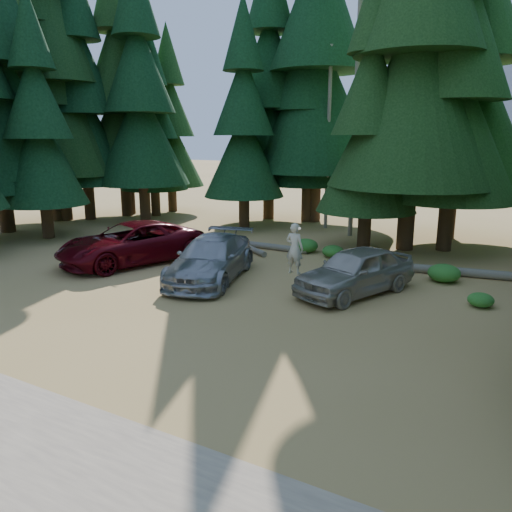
% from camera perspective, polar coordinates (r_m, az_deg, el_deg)
% --- Properties ---
extents(ground, '(160.00, 160.00, 0.00)m').
position_cam_1_polar(ground, '(15.25, -10.35, -6.73)').
color(ground, '#A78446').
rests_on(ground, ground).
extents(forest_belt_north, '(36.00, 7.00, 22.00)m').
position_cam_1_polar(forest_belt_north, '(28.03, 9.46, 2.65)').
color(forest_belt_north, black).
rests_on(forest_belt_north, ground).
extents(snag_front, '(0.24, 0.24, 12.00)m').
position_cam_1_polar(snag_front, '(26.81, 11.26, 14.99)').
color(snag_front, '#675D52').
rests_on(snag_front, ground).
extents(snag_back, '(0.20, 0.20, 10.00)m').
position_cam_1_polar(snag_back, '(28.89, 8.26, 13.00)').
color(snag_back, '#675D52').
rests_on(snag_back, ground).
extents(mountain_peak, '(48.00, 50.00, 28.00)m').
position_cam_1_polar(mountain_peak, '(100.15, 23.42, 16.83)').
color(mountain_peak, gray).
rests_on(mountain_peak, ground).
extents(red_pickup, '(4.75, 6.72, 1.70)m').
position_cam_1_polar(red_pickup, '(21.54, -14.06, 1.44)').
color(red_pickup, '#52070F').
rests_on(red_pickup, ground).
extents(silver_minivan_center, '(3.57, 5.85, 1.58)m').
position_cam_1_polar(silver_minivan_center, '(18.56, -5.16, -0.31)').
color(silver_minivan_center, '#96989E').
rests_on(silver_minivan_center, ground).
extents(silver_minivan_right, '(3.50, 5.03, 1.59)m').
position_cam_1_polar(silver_minivan_right, '(17.15, 11.28, -1.69)').
color(silver_minivan_right, '#AAA397').
rests_on(silver_minivan_right, ground).
extents(frisbee_player, '(0.66, 0.45, 1.77)m').
position_cam_1_polar(frisbee_player, '(17.08, 4.43, 0.88)').
color(frisbee_player, beige).
rests_on(frisbee_player, ground).
extents(log_left, '(4.03, 0.32, 0.29)m').
position_cam_1_polar(log_left, '(23.57, 1.37, 1.12)').
color(log_left, '#675D52').
rests_on(log_left, ground).
extents(log_mid, '(2.75, 1.93, 0.26)m').
position_cam_1_polar(log_mid, '(23.36, -0.87, 0.97)').
color(log_mid, '#675D52').
rests_on(log_mid, ground).
extents(log_right, '(5.30, 1.17, 0.34)m').
position_cam_1_polar(log_right, '(20.56, 20.53, -1.55)').
color(log_right, '#675D52').
rests_on(log_right, ground).
extents(shrub_far_left, '(0.88, 0.88, 0.49)m').
position_cam_1_polar(shrub_far_left, '(23.42, -5.42, 1.23)').
color(shrub_far_left, '#236B20').
rests_on(shrub_far_left, ground).
extents(shrub_left, '(0.85, 0.85, 0.47)m').
position_cam_1_polar(shrub_left, '(24.27, -4.39, 1.66)').
color(shrub_left, '#236B20').
rests_on(shrub_left, ground).
extents(shrub_center_left, '(1.14, 1.14, 0.62)m').
position_cam_1_polar(shrub_center_left, '(23.05, 5.70, 1.20)').
color(shrub_center_left, '#236B20').
rests_on(shrub_center_left, ground).
extents(shrub_center_right, '(0.93, 0.93, 0.51)m').
position_cam_1_polar(shrub_center_right, '(21.96, 13.12, 0.13)').
color(shrub_center_right, '#236B20').
rests_on(shrub_center_right, ground).
extents(shrub_right, '(0.96, 0.96, 0.53)m').
position_cam_1_polar(shrub_right, '(22.28, 8.79, 0.54)').
color(shrub_right, '#236B20').
rests_on(shrub_right, ground).
extents(shrub_far_right, '(1.17, 1.17, 0.65)m').
position_cam_1_polar(shrub_far_right, '(19.59, 20.69, -1.83)').
color(shrub_far_right, '#236B20').
rests_on(shrub_far_right, ground).
extents(shrub_edge_west, '(0.64, 0.64, 0.35)m').
position_cam_1_polar(shrub_edge_west, '(26.17, -15.35, 1.96)').
color(shrub_edge_west, '#236B20').
rests_on(shrub_edge_west, ground).
extents(shrub_edge_east, '(0.80, 0.80, 0.44)m').
position_cam_1_polar(shrub_edge_east, '(17.22, 24.30, -4.59)').
color(shrub_edge_east, '#236B20').
rests_on(shrub_edge_east, ground).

